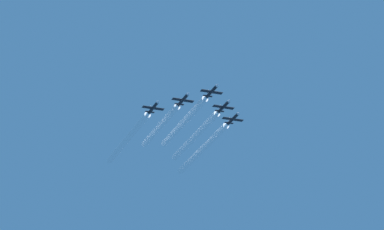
{
  "coord_description": "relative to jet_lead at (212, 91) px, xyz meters",
  "views": [
    {
      "loc": [
        125.21,
        327.52,
        2.11
      ],
      "look_at": [
        -0.05,
        -14.36,
        161.49
      ],
      "focal_mm": 102.63,
      "sensor_mm": 36.0,
      "label": 1
    }
  ],
  "objects": [
    {
      "name": "jet_lead",
      "position": [
        0.0,
        0.0,
        0.0
      ],
      "size": [
        7.93,
        11.55,
        2.77
      ],
      "color": "black"
    },
    {
      "name": "jet_left_wingman",
      "position": [
        -7.84,
        -8.57,
        -1.03
      ],
      "size": [
        7.93,
        11.55,
        2.77
      ],
      "color": "black"
    },
    {
      "name": "jet_right_wingman",
      "position": [
        7.6,
        -8.39,
        -0.79
      ],
      "size": [
        7.93,
        11.55,
        2.77
      ],
      "color": "black"
    },
    {
      "name": "jet_outer_left",
      "position": [
        -14.52,
        -16.15,
        -1.68
      ],
      "size": [
        7.93,
        11.55,
        2.77
      ],
      "color": "black"
    },
    {
      "name": "jet_outer_right",
      "position": [
        16.18,
        -15.81,
        -2.05
      ],
      "size": [
        7.93,
        11.55,
        2.77
      ],
      "color": "black"
    },
    {
      "name": "smoke_trail_lead",
      "position": [
        0.0,
        -28.81,
        -0.03
      ],
      "size": [
        2.4,
        47.05,
        2.4
      ],
      "color": "white"
    },
    {
      "name": "smoke_trail_left_wingman",
      "position": [
        -7.84,
        -37.87,
        -1.06
      ],
      "size": [
        2.4,
        48.01,
        2.4
      ],
      "color": "white"
    },
    {
      "name": "smoke_trail_right_wingman",
      "position": [
        7.6,
        -33.56,
        -0.82
      ],
      "size": [
        2.4,
        39.74,
        2.4
      ],
      "color": "white"
    },
    {
      "name": "smoke_trail_outer_left",
      "position": [
        -14.52,
        -47.83,
        -1.71
      ],
      "size": [
        2.4,
        52.79,
        2.4
      ],
      "color": "white"
    },
    {
      "name": "smoke_trail_outer_right",
      "position": [
        16.18,
        -46.5,
        -2.08
      ],
      "size": [
        2.4,
        50.81,
        2.4
      ],
      "color": "white"
    }
  ]
}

